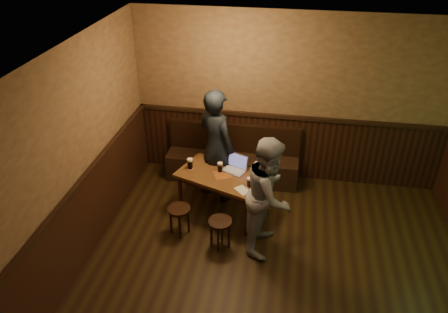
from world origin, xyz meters
TOP-DOWN VIEW (x-y plane):
  - room at (0.00, 0.22)m, footprint 5.04×6.04m
  - bench at (-0.87, 2.75)m, footprint 2.20×0.50m
  - pub_table at (-0.87, 1.78)m, footprint 1.45×1.12m
  - stool_left at (-1.38, 1.20)m, footprint 0.40×0.40m
  - stool_right at (-0.77, 1.03)m, footprint 0.33×0.33m
  - pint_left at (-1.37, 1.86)m, footprint 0.11×0.11m
  - pint_mid at (-0.92, 1.85)m, footprint 0.10×0.10m
  - pint_right at (-0.45, 1.54)m, footprint 0.09×0.09m
  - laptop at (-0.70, 1.94)m, footprint 0.41×0.37m
  - menu at (-0.52, 1.44)m, footprint 0.26×0.26m
  - person_suit at (-1.03, 2.19)m, footprint 0.80×0.75m
  - person_grey at (-0.14, 1.19)m, footprint 0.75×0.90m

SIDE VIEW (x-z plane):
  - bench at x=-0.87m, z-range -0.16..0.79m
  - stool_left at x=-1.38m, z-range 0.13..0.57m
  - stool_right at x=-0.77m, z-range 0.13..0.57m
  - pub_table at x=-0.87m, z-range 0.25..0.94m
  - menu at x=-0.52m, z-range 0.68..0.69m
  - laptop at x=-0.70m, z-range 0.63..0.86m
  - pint_right at x=-0.45m, z-range 0.68..0.83m
  - pint_mid at x=-0.92m, z-range 0.68..0.84m
  - pint_left at x=-1.37m, z-range 0.68..0.85m
  - person_grey at x=-0.14m, z-range 0.00..1.66m
  - person_suit at x=-1.03m, z-range 0.00..1.84m
  - room at x=0.00m, z-range -0.22..2.62m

